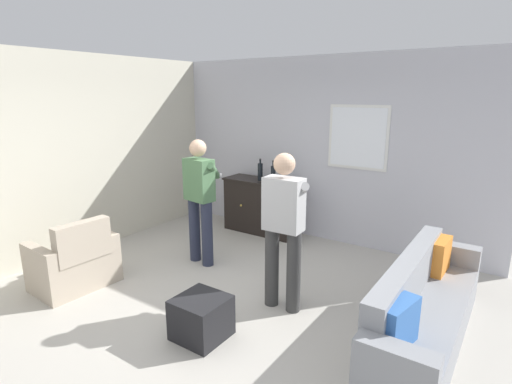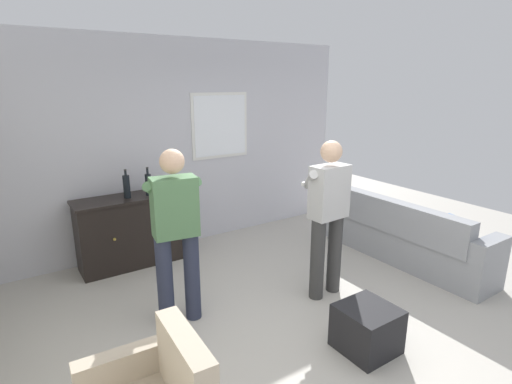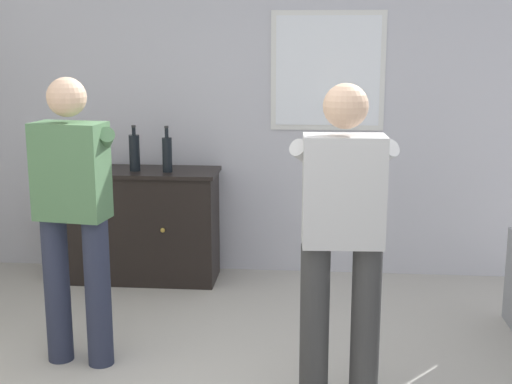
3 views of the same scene
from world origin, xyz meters
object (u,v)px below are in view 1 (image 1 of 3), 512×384
object	(u,v)px
armchair	(75,264)
person_standing_right	(284,224)
bottle_liquor_amber	(273,174)
ottoman	(201,318)
sideboard_cabinet	(261,206)
couch	(424,313)
bottle_wine_green	(260,171)
person_standing_left	(200,196)

from	to	relation	value
armchair	person_standing_right	distance (m)	2.56
bottle_liquor_amber	ottoman	size ratio (longest dim) A/B	0.77
sideboard_cabinet	ottoman	world-z (taller)	sideboard_cabinet
couch	bottle_liquor_amber	distance (m)	3.23
armchair	ottoman	xyz separation A→B (m)	(1.92, 0.08, -0.09)
armchair	person_standing_right	xyz separation A→B (m)	(2.27, 0.98, 0.65)
bottle_wine_green	bottle_liquor_amber	xyz separation A→B (m)	(0.26, -0.02, -0.00)
person_standing_left	person_standing_right	xyz separation A→B (m)	(1.51, -0.40, 0.00)
sideboard_cabinet	person_standing_right	distance (m)	2.47
armchair	ottoman	distance (m)	1.92
couch	bottle_liquor_amber	size ratio (longest dim) A/B	6.78
bottle_wine_green	person_standing_left	bearing A→B (deg)	-89.33
bottle_wine_green	person_standing_right	xyz separation A→B (m)	(1.53, -1.84, -0.09)
bottle_wine_green	person_standing_right	bearing A→B (deg)	-50.37
ottoman	sideboard_cabinet	bearing A→B (deg)	112.86
ottoman	person_standing_right	bearing A→B (deg)	68.82
couch	person_standing_left	size ratio (longest dim) A/B	1.42
couch	bottle_wine_green	size ratio (longest dim) A/B	6.79
sideboard_cabinet	person_standing_right	world-z (taller)	person_standing_right
armchair	bottle_liquor_amber	bearing A→B (deg)	70.40
armchair	ottoman	world-z (taller)	armchair
person_standing_right	ottoman	bearing A→B (deg)	-111.18
couch	armchair	world-z (taller)	armchair
bottle_liquor_amber	person_standing_right	world-z (taller)	person_standing_right
bottle_wine_green	bottle_liquor_amber	distance (m)	0.26
armchair	sideboard_cabinet	bearing A→B (deg)	75.49
armchair	sideboard_cabinet	xyz separation A→B (m)	(0.74, 2.87, 0.16)
armchair	person_standing_left	world-z (taller)	person_standing_left
bottle_liquor_amber	ottoman	distance (m)	2.99
ottoman	person_standing_left	world-z (taller)	person_standing_left
bottle_wine_green	person_standing_left	distance (m)	1.45
armchair	bottle_liquor_amber	distance (m)	3.07
bottle_wine_green	ottoman	xyz separation A→B (m)	(1.18, -2.75, -0.83)
bottle_wine_green	person_standing_left	xyz separation A→B (m)	(0.02, -1.45, -0.09)
couch	bottle_liquor_amber	xyz separation A→B (m)	(-2.67, 1.69, 0.70)
armchair	bottle_wine_green	xyz separation A→B (m)	(0.74, 2.83, 0.74)
couch	armchair	xyz separation A→B (m)	(-3.67, -1.11, -0.04)
sideboard_cabinet	person_standing_left	bearing A→B (deg)	-89.39
person_standing_left	person_standing_right	distance (m)	1.56
armchair	ottoman	bearing A→B (deg)	2.33
couch	bottle_liquor_amber	bearing A→B (deg)	147.59
armchair	person_standing_left	distance (m)	1.70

